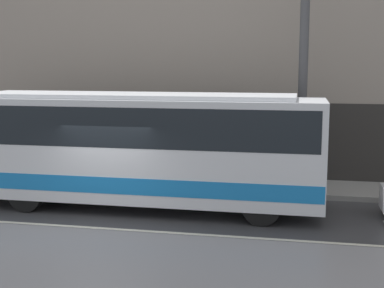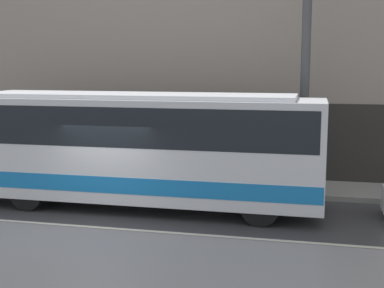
% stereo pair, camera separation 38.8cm
% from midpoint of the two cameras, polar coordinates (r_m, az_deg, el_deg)
% --- Properties ---
extents(ground_plane, '(60.00, 60.00, 0.00)m').
position_cam_midpoint_polar(ground_plane, '(14.00, -11.07, -8.78)').
color(ground_plane, '#38383A').
extents(sidewalk, '(60.00, 2.29, 0.16)m').
position_cam_midpoint_polar(sidewalk, '(18.66, -5.03, -4.00)').
color(sidewalk, gray).
rests_on(sidewalk, ground_plane).
extents(building_facade, '(60.00, 0.35, 13.08)m').
position_cam_midpoint_polar(building_facade, '(19.58, -4.17, 14.99)').
color(building_facade, gray).
rests_on(building_facade, ground_plane).
extents(lane_stripe, '(54.00, 0.14, 0.01)m').
position_cam_midpoint_polar(lane_stripe, '(13.99, -11.07, -8.77)').
color(lane_stripe, beige).
rests_on(lane_stripe, ground_plane).
extents(transit_bus, '(10.61, 2.48, 3.30)m').
position_cam_midpoint_polar(transit_bus, '(15.39, -6.77, 0.01)').
color(transit_bus, silver).
rests_on(transit_bus, ground_plane).
extents(utility_pole_near, '(0.28, 0.28, 7.02)m').
position_cam_midpoint_polar(utility_pole_near, '(16.85, 11.10, 6.84)').
color(utility_pole_near, '#4C4C4F').
rests_on(utility_pole_near, sidewalk).
extents(pedestrian_waiting, '(0.36, 0.36, 1.51)m').
position_cam_midpoint_polar(pedestrian_waiting, '(20.08, -12.99, -1.05)').
color(pedestrian_waiting, maroon).
rests_on(pedestrian_waiting, sidewalk).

